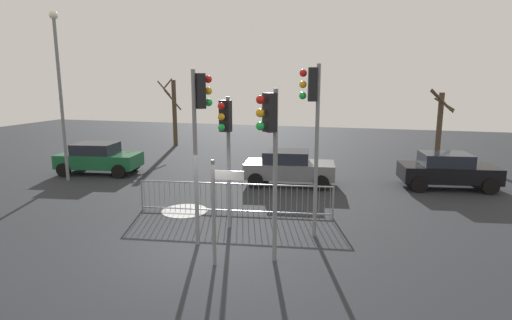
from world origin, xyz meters
TOP-DOWN VIEW (x-y plane):
  - ground_plane at (0.00, 0.00)m, footprint 60.00×60.00m
  - traffic_light_rear_right at (2.66, 1.71)m, footprint 0.56×0.36m
  - traffic_light_rear_left at (-0.12, 0.42)m, footprint 0.46×0.47m
  - traffic_light_mid_right at (0.18, 1.63)m, footprint 0.35×0.57m
  - traffic_light_foreground_right at (1.94, -0.26)m, footprint 0.47×0.47m
  - direction_sign_post at (0.77, -0.77)m, footprint 0.79×0.10m
  - pedestrian_guard_railing at (-0.03, 3.01)m, footprint 6.49×0.94m
  - car_grey_trailing at (0.95, 7.47)m, footprint 3.98×2.33m
  - car_green_mid at (-8.27, 7.16)m, footprint 4.01×2.39m
  - car_black_near at (7.43, 8.59)m, footprint 4.01×2.39m
  - street_lamp at (-8.77, 5.59)m, footprint 0.36×0.36m
  - bare_tree_left at (-8.59, 15.96)m, footprint 1.79×1.68m
  - bare_tree_centre at (8.35, 17.19)m, footprint 1.45×0.93m
  - snow_patch_kerb at (-1.79, 2.88)m, footprint 1.58×1.58m

SIDE VIEW (x-z plane):
  - ground_plane at x=0.00m, z-range 0.00..0.00m
  - snow_patch_kerb at x=-1.79m, z-range 0.00..0.01m
  - pedestrian_guard_railing at x=-0.03m, z-range 0.02..1.09m
  - car_grey_trailing at x=0.95m, z-range 0.03..1.50m
  - car_green_mid at x=-8.27m, z-range 0.03..1.50m
  - car_black_near at x=7.43m, z-range 0.03..1.50m
  - direction_sign_post at x=0.77m, z-range 0.17..2.78m
  - bare_tree_centre at x=8.35m, z-range 0.06..4.01m
  - bare_tree_left at x=-8.59m, z-range 0.11..4.66m
  - traffic_light_mid_right at x=0.18m, z-range 0.93..4.89m
  - traffic_light_foreground_right at x=1.94m, z-range 0.99..5.23m
  - traffic_light_rear_left at x=-0.12m, z-range 1.09..5.80m
  - traffic_light_rear_right at x=2.66m, z-range 1.12..5.99m
  - street_lamp at x=-8.77m, z-range 0.77..8.05m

